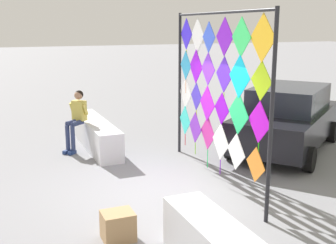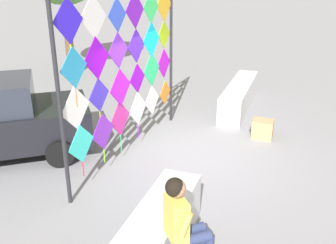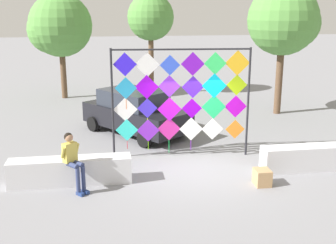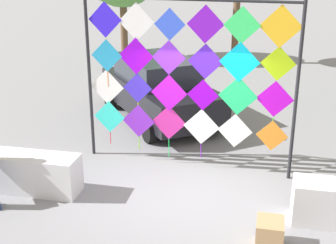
% 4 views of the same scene
% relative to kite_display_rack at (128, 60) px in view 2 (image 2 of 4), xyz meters
% --- Properties ---
extents(ground, '(120.00, 120.00, 0.00)m').
position_rel_kite_display_rack_xyz_m(ground, '(0.20, -1.31, -2.07)').
color(ground, gray).
extents(plaza_ledge_right, '(3.33, 0.60, 0.74)m').
position_rel_kite_display_rack_xyz_m(plaza_ledge_right, '(3.81, -1.74, -1.70)').
color(plaza_ledge_right, silver).
rests_on(plaza_ledge_right, ground).
extents(kite_display_rack, '(4.38, 0.41, 3.52)m').
position_rel_kite_display_rack_xyz_m(kite_display_rack, '(0.00, 0.00, 0.00)').
color(kite_display_rack, '#232328').
rests_on(kite_display_rack, ground).
extents(seated_vendor, '(0.72, 0.76, 1.58)m').
position_rel_kite_display_rack_xyz_m(seated_vendor, '(-3.28, -2.25, -1.13)').
color(seated_vendor, navy).
rests_on(seated_vendor, ground).
extents(cardboard_box_large, '(0.42, 0.49, 0.45)m').
position_rel_kite_display_rack_xyz_m(cardboard_box_large, '(1.79, -2.64, -1.85)').
color(cardboard_box_large, tan).
rests_on(cardboard_box_large, ground).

